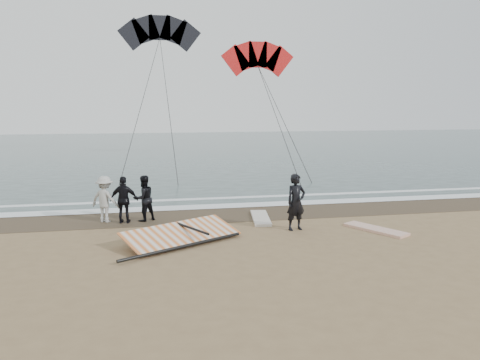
# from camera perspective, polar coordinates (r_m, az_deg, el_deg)

# --- Properties ---
(ground) EXTENTS (120.00, 120.00, 0.00)m
(ground) POSITION_cam_1_polar(r_m,az_deg,el_deg) (14.70, 6.59, -7.87)
(ground) COLOR #8C704C
(ground) RESTS_ON ground
(sea) EXTENTS (120.00, 54.00, 0.02)m
(sea) POSITION_cam_1_polar(r_m,az_deg,el_deg) (46.78, -5.75, 3.86)
(sea) COLOR #233838
(sea) RESTS_ON ground
(wet_sand) EXTENTS (120.00, 2.80, 0.01)m
(wet_sand) POSITION_cam_1_polar(r_m,az_deg,el_deg) (18.89, 2.45, -3.96)
(wet_sand) COLOR #4C3D2B
(wet_sand) RESTS_ON ground
(foam_near) EXTENTS (120.00, 0.90, 0.01)m
(foam_near) POSITION_cam_1_polar(r_m,az_deg,el_deg) (20.21, 1.52, -3.02)
(foam_near) COLOR white
(foam_near) RESTS_ON sea
(foam_far) EXTENTS (120.00, 0.45, 0.01)m
(foam_far) POSITION_cam_1_polar(r_m,az_deg,el_deg) (21.84, 0.55, -2.10)
(foam_far) COLOR white
(foam_far) RESTS_ON sea
(man_main) EXTENTS (0.81, 0.63, 1.96)m
(man_main) POSITION_cam_1_polar(r_m,az_deg,el_deg) (16.21, 6.84, -2.69)
(man_main) COLOR black
(man_main) RESTS_ON ground
(board_white) EXTENTS (1.66, 2.27, 0.09)m
(board_white) POSITION_cam_1_polar(r_m,az_deg,el_deg) (16.86, 16.20, -5.80)
(board_white) COLOR silver
(board_white) RESTS_ON ground
(board_cream) EXTENTS (0.94, 2.37, 0.10)m
(board_cream) POSITION_cam_1_polar(r_m,az_deg,el_deg) (17.81, 2.53, -4.64)
(board_cream) COLOR beige
(board_cream) RESTS_ON ground
(trio_cluster) EXTENTS (2.57, 1.14, 1.73)m
(trio_cluster) POSITION_cam_1_polar(r_m,az_deg,el_deg) (17.73, -14.14, -2.27)
(trio_cluster) COLOR black
(trio_cluster) RESTS_ON ground
(sail_rig) EXTENTS (3.92, 3.38, 0.50)m
(sail_rig) POSITION_cam_1_polar(r_m,az_deg,el_deg) (15.05, -7.41, -6.71)
(sail_rig) COLOR black
(sail_rig) RESTS_ON ground
(kite_red) EXTENTS (6.34, 7.26, 16.10)m
(kite_red) POSITION_cam_1_polar(r_m,az_deg,el_deg) (38.15, 2.19, 14.28)
(kite_red) COLOR red
(kite_red) RESTS_ON ground
(kite_dark) EXTENTS (7.75, 8.27, 19.06)m
(kite_dark) POSITION_cam_1_polar(r_m,az_deg,el_deg) (41.41, -9.76, 16.99)
(kite_dark) COLOR black
(kite_dark) RESTS_ON ground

